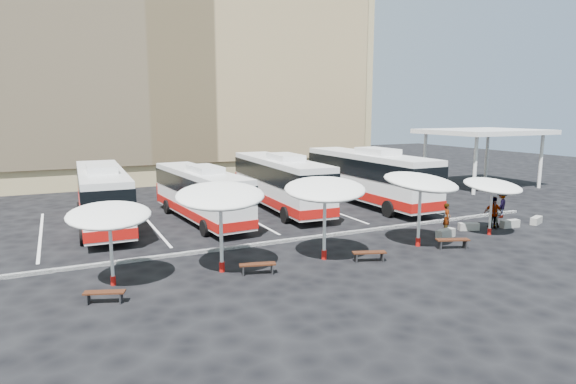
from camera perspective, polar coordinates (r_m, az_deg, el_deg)
name	(u,v)px	position (r m, az deg, el deg)	size (l,w,h in m)	color
ground	(296,244)	(25.13, 0.93, -6.14)	(120.00, 120.00, 0.00)	black
sandstone_building	(162,56)	(54.89, -14.75, 15.32)	(42.00, 18.25, 29.60)	tan
service_canopy	(483,133)	(47.13, 22.15, 6.49)	(10.00, 8.00, 5.20)	white
curb_divider	(292,240)	(25.55, 0.43, -5.71)	(34.00, 0.25, 0.15)	black
bay_lines	(242,214)	(32.27, -5.48, -2.65)	(24.15, 12.00, 0.01)	white
bus_0	(102,194)	(30.53, -21.16, -0.25)	(3.06, 12.07, 3.81)	white
bus_1	(200,192)	(30.41, -10.35, -0.03)	(3.33, 11.40, 3.57)	white
bus_2	(280,181)	(33.54, -0.99, 1.36)	(3.35, 12.62, 3.97)	white
bus_3	(368,175)	(35.94, 9.43, 1.98)	(3.13, 13.27, 4.21)	white
sunshade_0	(109,215)	(19.81, -20.44, -2.62)	(3.42, 3.46, 3.32)	white
sunshade_1	(220,196)	(20.26, -8.03, -0.46)	(4.56, 4.60, 3.89)	white
sunshade_2	(325,189)	(21.87, 4.40, 0.31)	(4.92, 4.95, 3.88)	white
sunshade_3	(421,182)	(24.90, 15.46, 1.09)	(4.86, 4.88, 3.87)	white
sunshade_4	(493,186)	(28.64, 23.08, 0.65)	(3.39, 3.43, 3.23)	white
wood_bench_0	(104,294)	(18.74, -20.93, -11.25)	(1.48, 0.86, 0.44)	black
wood_bench_1	(257,266)	(20.51, -3.64, -8.75)	(1.59, 0.81, 0.47)	black
wood_bench_2	(369,254)	(22.43, 9.59, -7.26)	(1.58, 0.91, 0.47)	black
wood_bench_3	(453,241)	(25.47, 18.92, -5.55)	(1.69, 1.00, 0.50)	black
conc_bench_0	(446,233)	(27.61, 18.17, -4.69)	(1.24, 0.41, 0.47)	gray
conc_bench_1	(469,227)	(29.76, 20.62, -3.86)	(1.14, 0.38, 0.43)	gray
conc_bench_2	(510,224)	(31.40, 24.81, -3.44)	(1.19, 0.40, 0.45)	gray
conc_bench_3	(536,220)	(33.09, 27.35, -3.01)	(1.16, 0.39, 0.44)	gray
passenger_0	(447,218)	(28.70, 18.33, -2.94)	(0.61, 0.40, 1.67)	black
passenger_1	(493,212)	(30.96, 23.14, -2.18)	(0.89, 0.69, 1.83)	black
passenger_2	(493,213)	(30.55, 23.14, -2.33)	(1.07, 0.45, 1.83)	black
passenger_3	(501,205)	(33.92, 23.95, -1.37)	(1.11, 0.64, 1.72)	black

